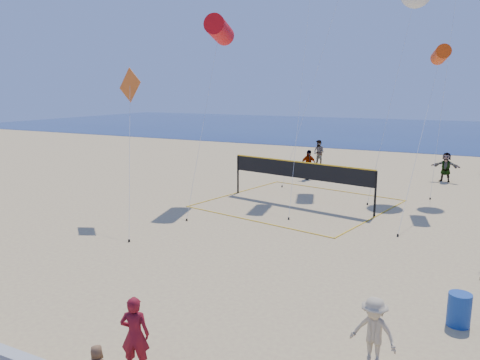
% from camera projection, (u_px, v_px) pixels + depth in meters
% --- Properties ---
extents(ground, '(120.00, 120.00, 0.00)m').
position_uv_depth(ground, '(217.00, 346.00, 10.87)').
color(ground, tan).
rests_on(ground, ground).
extents(ocean, '(140.00, 50.00, 0.03)m').
position_uv_depth(ocean, '(437.00, 131.00, 65.12)').
color(ocean, navy).
rests_on(ocean, ground).
extents(woman, '(0.72, 0.61, 1.68)m').
position_uv_depth(woman, '(135.00, 335.00, 9.75)').
color(woman, maroon).
rests_on(woman, ground).
extents(bystander_b, '(1.11, 0.76, 1.58)m').
position_uv_depth(bystander_b, '(373.00, 333.00, 9.93)').
color(bystander_b, tan).
rests_on(bystander_b, ground).
extents(far_person_0, '(1.13, 1.16, 1.95)m').
position_uv_depth(far_person_0, '(308.00, 165.00, 30.71)').
color(far_person_0, gray).
rests_on(far_person_0, ground).
extents(far_person_1, '(1.79, 0.72, 1.88)m').
position_uv_depth(far_person_1, '(446.00, 167.00, 29.93)').
color(far_person_1, gray).
rests_on(far_person_1, ground).
extents(far_person_3, '(1.14, 1.02, 1.93)m').
position_uv_depth(far_person_3, '(319.00, 152.00, 36.67)').
color(far_person_3, gray).
rests_on(far_person_3, ground).
extents(trash_barrel, '(0.70, 0.70, 0.85)m').
position_uv_depth(trash_barrel, '(459.00, 310.00, 11.75)').
color(trash_barrel, navy).
rests_on(trash_barrel, ground).
extents(volleyball_net, '(9.82, 9.70, 2.23)m').
position_uv_depth(volleyball_net, '(300.00, 175.00, 24.02)').
color(volleyball_net, black).
rests_on(volleyball_net, ground).
extents(kite_0, '(2.04, 6.62, 9.61)m').
position_uv_depth(kite_0, '(219.00, 30.00, 24.49)').
color(kite_0, red).
rests_on(kite_0, ground).
extents(kite_2, '(1.15, 7.73, 8.01)m').
position_uv_depth(kite_2, '(441.00, 55.00, 23.14)').
color(kite_2, '#D13B09').
rests_on(kite_2, ground).
extents(kite_3, '(3.30, 3.67, 6.82)m').
position_uv_depth(kite_3, '(130.00, 92.00, 21.05)').
color(kite_3, '#C4551B').
rests_on(kite_3, ground).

